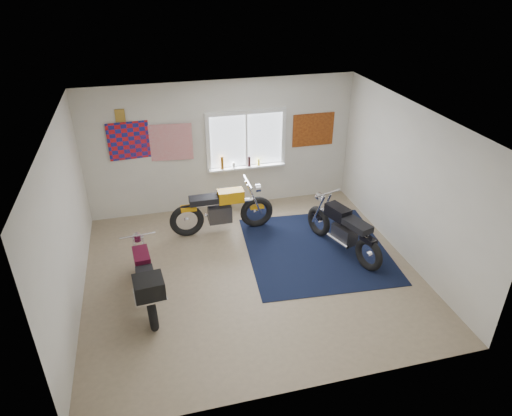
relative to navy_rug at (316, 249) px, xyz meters
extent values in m
plane|color=#9E896B|center=(-1.32, -0.38, -0.01)|extent=(5.50, 5.50, 0.00)
plane|color=white|center=(-1.32, -0.38, 2.69)|extent=(5.50, 5.50, 0.00)
plane|color=silver|center=(-1.32, 2.12, 1.34)|extent=(5.50, 0.00, 5.50)
plane|color=silver|center=(-1.32, -2.88, 1.34)|extent=(5.50, 0.00, 5.50)
plane|color=silver|center=(-4.07, -0.38, 1.34)|extent=(0.00, 5.00, 5.00)
plane|color=silver|center=(1.43, -0.38, 1.34)|extent=(0.00, 5.00, 5.00)
cube|color=black|center=(0.00, 0.00, 0.00)|extent=(2.69, 2.78, 0.01)
cube|color=white|center=(-0.82, 2.10, 1.44)|extent=(1.50, 0.02, 1.10)
cube|color=white|center=(-0.82, 2.09, 2.03)|extent=(1.66, 0.06, 0.08)
cube|color=white|center=(-0.82, 2.09, 0.85)|extent=(1.66, 0.06, 0.08)
cube|color=white|center=(-1.61, 2.09, 1.44)|extent=(0.08, 0.06, 1.10)
cube|color=white|center=(-0.03, 2.09, 1.44)|extent=(0.08, 0.06, 1.10)
cube|color=white|center=(-0.82, 2.09, 1.44)|extent=(0.04, 0.06, 1.10)
cube|color=white|center=(-0.82, 2.03, 0.87)|extent=(1.60, 0.16, 0.04)
cylinder|color=brown|center=(-1.35, 2.02, 1.03)|extent=(0.07, 0.07, 0.28)
cylinder|color=silver|center=(-1.11, 2.02, 0.95)|extent=(0.06, 0.06, 0.12)
cylinder|color=black|center=(-0.78, 2.02, 1.00)|extent=(0.06, 0.06, 0.22)
cylinder|color=gold|center=(-0.57, 2.02, 0.96)|extent=(0.05, 0.05, 0.14)
plane|color=red|center=(-3.02, 2.10, 1.64)|extent=(1.00, 0.07, 1.00)
plane|color=red|center=(-2.37, 2.08, 1.54)|extent=(0.90, 0.09, 0.90)
cube|color=#A47D2F|center=(-3.22, 2.10, 2.14)|extent=(0.18, 0.02, 0.24)
cube|color=#A54C14|center=(0.63, 2.10, 1.54)|extent=(0.90, 0.03, 0.70)
torus|color=black|center=(-0.86, 1.09, 0.32)|extent=(0.66, 0.13, 0.66)
torus|color=black|center=(-2.23, 1.08, 0.32)|extent=(0.66, 0.13, 0.66)
cylinder|color=white|center=(-0.86, 1.09, 0.32)|extent=(0.11, 0.10, 0.11)
cylinder|color=white|center=(-2.23, 1.08, 0.32)|extent=(0.11, 0.10, 0.11)
cylinder|color=white|center=(-1.54, 1.08, 0.60)|extent=(1.24, 0.09, 0.09)
cube|color=#2D2C2F|center=(-1.59, 1.08, 0.39)|extent=(0.44, 0.28, 0.33)
cylinder|color=white|center=(-1.59, 1.24, 0.29)|extent=(0.54, 0.07, 0.07)
cube|color=orange|center=(-1.37, 1.08, 0.74)|extent=(0.49, 0.26, 0.24)
cube|color=black|center=(-1.89, 1.08, 0.72)|extent=(0.54, 0.28, 0.12)
cube|color=orange|center=(-2.18, 1.08, 0.58)|extent=(0.30, 0.16, 0.08)
cube|color=orange|center=(-0.86, 1.09, 0.44)|extent=(0.28, 0.14, 0.05)
cylinder|color=white|center=(-1.03, 1.08, 1.00)|extent=(0.04, 0.61, 0.04)
cylinder|color=white|center=(-0.84, 1.09, 0.84)|extent=(0.10, 0.16, 0.16)
torus|color=black|center=(0.22, 0.49, 0.29)|extent=(0.31, 0.61, 0.60)
torus|color=black|center=(0.64, -0.76, 0.29)|extent=(0.31, 0.61, 0.60)
cylinder|color=white|center=(0.22, 0.49, 0.29)|extent=(0.12, 0.13, 0.10)
cylinder|color=white|center=(0.64, -0.76, 0.29)|extent=(0.12, 0.13, 0.10)
cylinder|color=white|center=(0.43, -0.13, 0.58)|extent=(0.46, 1.16, 0.09)
cube|color=#2D2C2F|center=(0.45, -0.18, 0.37)|extent=(0.39, 0.49, 0.32)
cylinder|color=white|center=(0.30, -0.23, 0.28)|extent=(0.23, 0.52, 0.07)
cube|color=black|center=(0.38, 0.03, 0.71)|extent=(0.38, 0.53, 0.23)
cube|color=black|center=(0.54, -0.45, 0.70)|extent=(0.42, 0.58, 0.11)
cube|color=black|center=(0.63, -0.72, 0.56)|extent=(0.23, 0.32, 0.08)
cube|color=black|center=(0.22, 0.49, 0.40)|extent=(0.21, 0.29, 0.05)
cylinder|color=white|center=(0.28, 0.33, 0.96)|extent=(0.57, 0.22, 0.03)
cylinder|color=white|center=(0.22, 0.51, 0.81)|extent=(0.17, 0.14, 0.15)
torus|color=black|center=(-3.13, -0.05, 0.28)|extent=(0.17, 0.59, 0.58)
torus|color=black|center=(-3.01, -1.30, 0.28)|extent=(0.17, 0.59, 0.58)
cylinder|color=white|center=(-3.13, -0.05, 0.28)|extent=(0.10, 0.11, 0.10)
cylinder|color=white|center=(-3.01, -1.30, 0.28)|extent=(0.10, 0.11, 0.10)
cylinder|color=white|center=(-3.07, -0.67, 0.55)|extent=(0.18, 1.13, 0.08)
cube|color=#2D2C2F|center=(-3.06, -0.72, 0.35)|extent=(0.29, 0.42, 0.30)
cylinder|color=white|center=(-3.21, -0.73, 0.26)|extent=(0.11, 0.50, 0.06)
cube|color=#470B1E|center=(-3.08, -0.51, 0.68)|extent=(0.27, 0.47, 0.22)
cube|color=black|center=(-3.04, -0.99, 0.66)|extent=(0.30, 0.51, 0.11)
cube|color=#470B1E|center=(-3.02, -1.25, 0.53)|extent=(0.17, 0.28, 0.07)
cube|color=#470B1E|center=(-3.13, -0.05, 0.39)|extent=(0.15, 0.26, 0.04)
cylinder|color=white|center=(-3.11, -0.21, 0.91)|extent=(0.56, 0.08, 0.03)
cylinder|color=white|center=(-3.13, -0.03, 0.77)|extent=(0.15, 0.10, 0.14)
cube|color=black|center=(-3.00, -1.39, 0.78)|extent=(0.44, 0.41, 0.27)
camera|label=1|loc=(-2.80, -6.51, 4.71)|focal=32.00mm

